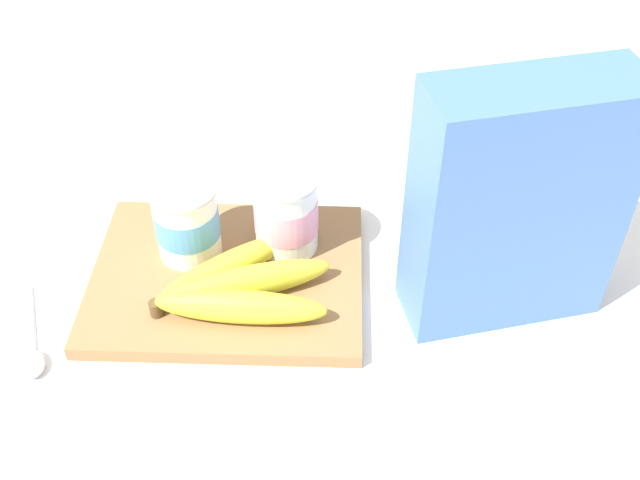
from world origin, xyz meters
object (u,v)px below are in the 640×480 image
yogurt_cup_front (187,220)px  banana_bunch (236,287)px  cutting_board (227,277)px  spoon (32,345)px  cereal_box (516,206)px  yogurt_cup_back (286,213)px

yogurt_cup_front → banana_bunch: 0.10m
cutting_board → spoon: bearing=-151.9°
yogurt_cup_front → banana_bunch: size_ratio=0.47×
banana_bunch → cereal_box: bearing=4.7°
cutting_board → banana_bunch: banana_bunch is taller
banana_bunch → yogurt_cup_back: bearing=61.5°
cutting_board → cereal_box: 0.32m
yogurt_cup_back → banana_bunch: size_ratio=0.50×
banana_bunch → spoon: banana_bunch is taller
cereal_box → banana_bunch: (-0.28, -0.02, -0.10)m
cereal_box → cutting_board: bearing=161.7°
cutting_board → yogurt_cup_front: bearing=143.7°
cereal_box → yogurt_cup_front: bearing=156.7°
banana_bunch → spoon: (-0.20, -0.06, -0.03)m
cutting_board → yogurt_cup_front: size_ratio=3.25×
spoon → cereal_box: bearing=9.6°
cereal_box → yogurt_cup_back: 0.25m
cutting_board → spoon: cutting_board is taller
cereal_box → spoon: (-0.48, -0.08, -0.13)m
cutting_board → spoon: 0.21m
yogurt_cup_front → yogurt_cup_back: 0.11m
cutting_board → banana_bunch: size_ratio=1.54×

